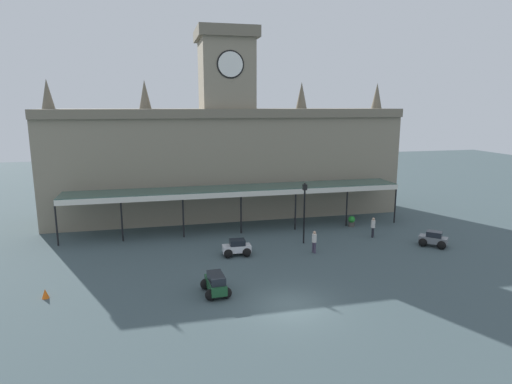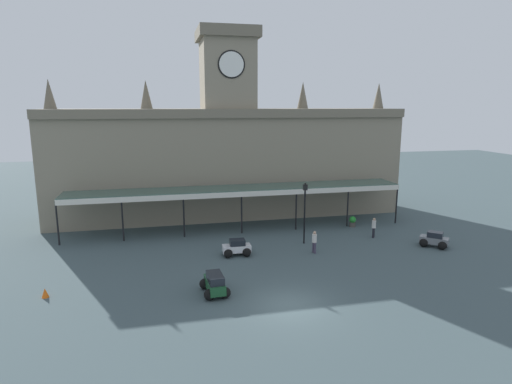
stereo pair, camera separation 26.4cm
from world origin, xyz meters
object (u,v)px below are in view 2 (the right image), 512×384
Objects in this scene: pedestrian_near_entrance at (314,241)px; traffic_cone at (45,293)px; car_grey_sedan at (434,240)px; victorian_lamppost at (305,206)px; car_white_sedan at (237,249)px; pedestrian_crossing_forecourt at (374,227)px; planter_forecourt_centre at (353,221)px; car_green_estate at (215,285)px.

traffic_cone is (-17.55, -3.72, -0.63)m from pedestrian_near_entrance.
pedestrian_near_entrance is at bearing 11.96° from traffic_cone.
victorian_lamppost is at bearing 162.58° from car_grey_sedan.
pedestrian_near_entrance is at bearing 175.84° from car_grey_sedan.
car_white_sedan is at bearing 174.46° from car_grey_sedan.
car_white_sedan is at bearing 20.76° from traffic_cone.
pedestrian_near_entrance is 17.95m from traffic_cone.
pedestrian_crossing_forecourt is at bearing 22.23° from pedestrian_near_entrance.
victorian_lamppost is 18.76m from traffic_cone.
car_white_sedan reaches higher than traffic_cone.
car_white_sedan is 1.24× the size of pedestrian_crossing_forecourt.
pedestrian_near_entrance reaches higher than planter_forecourt_centre.
pedestrian_crossing_forecourt is 1.74× the size of planter_forecourt_centre.
pedestrian_crossing_forecourt is 1.00× the size of pedestrian_near_entrance.
car_green_estate is 11.40m from victorian_lamppost.
car_white_sedan is 3.75× the size of traffic_cone.
traffic_cone is 25.24m from planter_forecourt_centre.
car_green_estate is 1.38× the size of pedestrian_crossing_forecourt.
pedestrian_crossing_forecourt is at bearing -84.85° from planter_forecourt_centre.
planter_forecourt_centre is at bearing 45.11° from pedestrian_near_entrance.
pedestrian_near_entrance is at bearing -134.89° from planter_forecourt_centre.
car_white_sedan is at bearing 68.72° from car_green_estate.
car_green_estate is 1.38× the size of pedestrian_near_entrance.
planter_forecourt_centre is (5.81, 3.53, -2.54)m from victorian_lamppost.
car_grey_sedan is 0.46× the size of victorian_lamppost.
car_grey_sedan is 15.29m from car_white_sedan.
car_white_sedan is 2.16× the size of planter_forecourt_centre.
pedestrian_near_entrance is 3.13m from victorian_lamppost.
pedestrian_crossing_forecourt reaches higher than car_white_sedan.
traffic_cone is at bearing -168.04° from pedestrian_near_entrance.
car_white_sedan is 5.75m from pedestrian_near_entrance.
car_grey_sedan and car_white_sedan have the same top height.
car_grey_sedan is 2.32× the size of planter_forecourt_centre.
victorian_lamppost is (-6.11, -0.20, 2.12)m from pedestrian_crossing_forecourt.
car_green_estate reaches higher than car_grey_sedan.
car_grey_sedan is 1.07× the size of car_white_sedan.
car_grey_sedan is 1.33× the size of pedestrian_crossing_forecourt.
pedestrian_crossing_forecourt is 0.34× the size of victorian_lamppost.
pedestrian_near_entrance is 3.02× the size of traffic_cone.
car_white_sedan is 12.55m from planter_forecourt_centre.
victorian_lamppost is (5.68, 1.52, 2.53)m from car_white_sedan.
planter_forecourt_centre is at bearing 95.15° from pedestrian_crossing_forecourt.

